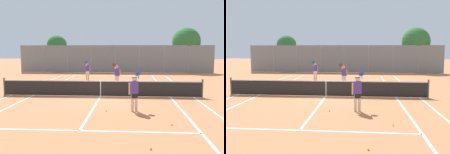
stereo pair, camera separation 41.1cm
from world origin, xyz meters
The scene contains 15 objects.
ground_plane centered at (0.00, 0.00, 0.00)m, with size 120.00×120.00×0.00m, color #CC7A4C.
court_line_markings centered at (0.00, 0.00, 0.00)m, with size 11.10×23.90×0.01m.
tennis_net centered at (0.00, 0.00, 0.51)m, with size 12.00×0.10×1.07m.
player_near_side centered at (1.93, -3.53, 0.93)m, with size 0.58×0.81×1.77m.
player_far_left centered at (-2.11, 7.86, 0.93)m, with size 0.44×0.89×1.77m.
player_far_right centered at (0.78, 4.08, 0.93)m, with size 0.60×0.78×1.77m.
loose_tennis_ball_0 centered at (0.67, -3.64, 0.03)m, with size 0.07×0.07×0.07m, color #D1DB33.
loose_tennis_ball_1 centered at (2.31, -7.90, 0.03)m, with size 0.07×0.07×0.07m, color #D1DB33.
loose_tennis_ball_2 centered at (3.28, -5.56, 0.03)m, with size 0.07×0.07×0.07m, color #D1DB33.
loose_tennis_ball_3 centered at (-4.40, -0.81, 0.03)m, with size 0.07×0.07×0.07m, color #D1DB33.
loose_tennis_ball_4 centered at (1.94, -2.31, 0.03)m, with size 0.07×0.07×0.07m, color #D1DB33.
loose_tennis_ball_5 centered at (-3.05, 3.35, 0.03)m, with size 0.07×0.07×0.07m, color #D1DB33.
back_fence centered at (0.00, 15.34, 1.66)m, with size 23.34×0.08×3.32m.
tree_behind_left centered at (-8.21, 18.96, 3.29)m, with size 2.71×2.71×4.72m.
tree_behind_right centered at (8.69, 16.99, 3.64)m, with size 3.43×3.43×5.47m.
Camera 2 is at (2.10, -14.62, 2.79)m, focal length 40.00 mm.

